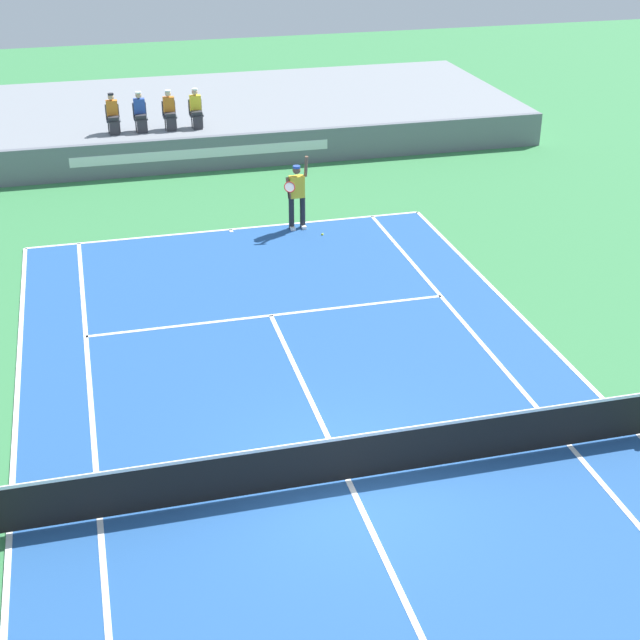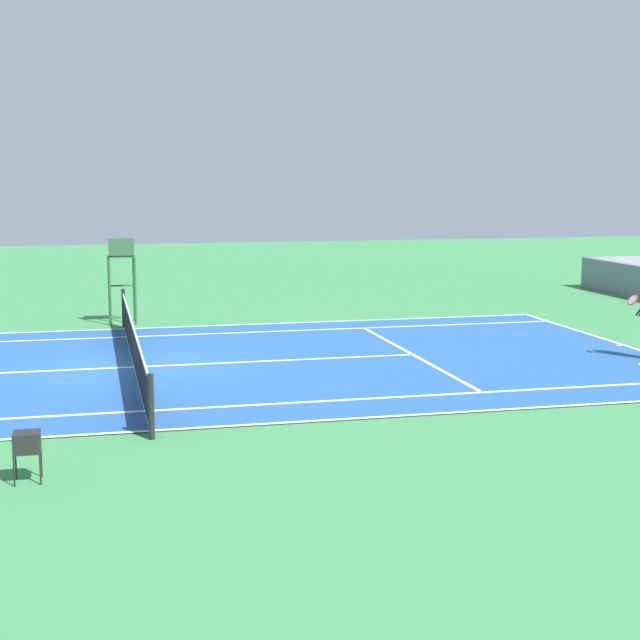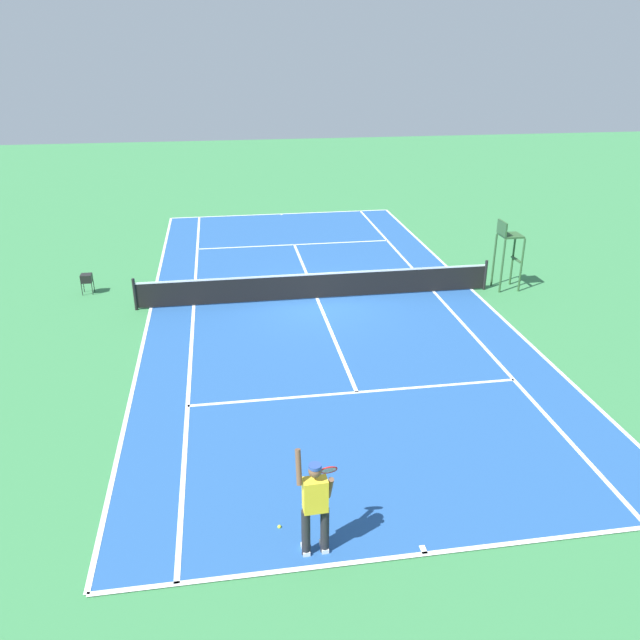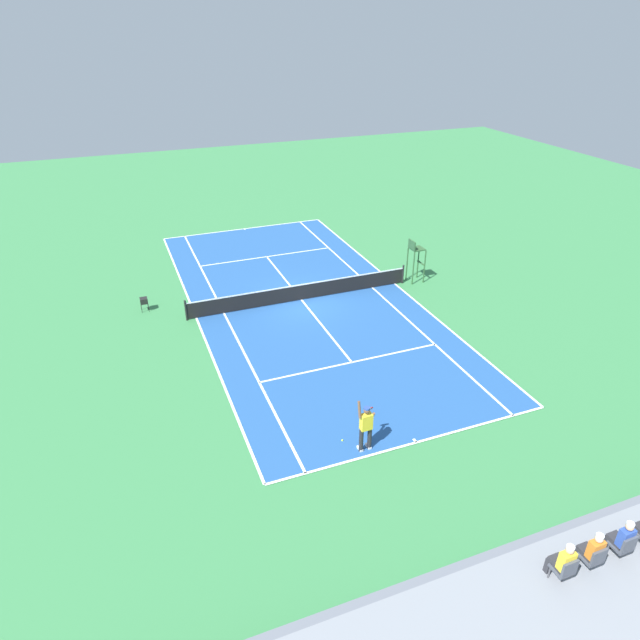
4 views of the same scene
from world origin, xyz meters
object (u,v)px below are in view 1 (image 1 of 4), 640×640
object	(u,v)px
spectator_seated_2	(169,111)
tennis_player	(297,195)
spectator_seated_3	(196,109)
spectator_seated_1	(140,112)
tennis_ball	(322,234)
spectator_seated_0	(113,114)

from	to	relation	value
spectator_seated_2	tennis_player	distance (m)	7.51
spectator_seated_2	spectator_seated_3	bearing A→B (deg)	0.00
spectator_seated_1	tennis_ball	world-z (taller)	spectator_seated_1
tennis_player	spectator_seated_2	bearing A→B (deg)	110.73
spectator_seated_1	spectator_seated_3	bearing A→B (deg)	0.00
spectator_seated_1	tennis_ball	distance (m)	8.89
spectator_seated_2	tennis_player	world-z (taller)	spectator_seated_2
spectator_seated_3	tennis_ball	bearing A→B (deg)	-73.16
spectator_seated_0	tennis_player	size ratio (longest dim) A/B	0.61
spectator_seated_1	spectator_seated_2	xyz separation A→B (m)	(0.95, 0.00, 0.00)
tennis_player	spectator_seated_1	bearing A→B (deg)	117.24
spectator_seated_0	spectator_seated_2	xyz separation A→B (m)	(1.83, 0.00, 0.00)
spectator_seated_0	spectator_seated_3	world-z (taller)	same
spectator_seated_2	spectator_seated_3	xyz separation A→B (m)	(0.87, 0.00, 0.00)
spectator_seated_1	spectator_seated_2	size ratio (longest dim) A/B	1.00
spectator_seated_2	tennis_player	size ratio (longest dim) A/B	0.61
spectator_seated_0	tennis_ball	world-z (taller)	spectator_seated_0
spectator_seated_0	tennis_ball	size ratio (longest dim) A/B	18.60
spectator_seated_2	tennis_ball	size ratio (longest dim) A/B	18.60
spectator_seated_1	tennis_player	distance (m)	7.90
spectator_seated_3	spectator_seated_1	bearing A→B (deg)	180.00
spectator_seated_2	spectator_seated_3	distance (m)	0.87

